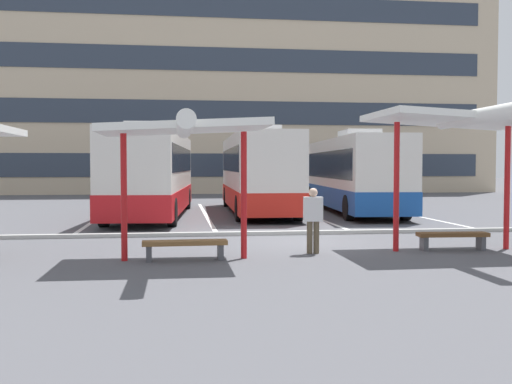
# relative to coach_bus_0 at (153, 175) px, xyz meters

# --- Properties ---
(ground_plane) EXTENTS (160.00, 160.00, 0.00)m
(ground_plane) POSITION_rel_coach_bus_0_xyz_m (4.43, -9.08, -1.75)
(ground_plane) COLOR #515156
(terminal_building) EXTENTS (43.91, 16.03, 22.56)m
(terminal_building) POSITION_rel_coach_bus_0_xyz_m (4.45, 27.66, 8.15)
(terminal_building) COLOR #C6B293
(terminal_building) RESTS_ON ground
(coach_bus_0) EXTENTS (3.48, 12.01, 3.80)m
(coach_bus_0) POSITION_rel_coach_bus_0_xyz_m (0.00, 0.00, 0.00)
(coach_bus_0) COLOR silver
(coach_bus_0) RESTS_ON ground
(coach_bus_1) EXTENTS (2.79, 11.59, 3.79)m
(coach_bus_1) POSITION_rel_coach_bus_0_xyz_m (4.59, 1.31, -0.00)
(coach_bus_1) COLOR silver
(coach_bus_1) RESTS_ON ground
(coach_bus_2) EXTENTS (3.37, 12.67, 3.68)m
(coach_bus_2) POSITION_rel_coach_bus_0_xyz_m (9.03, 1.61, -0.06)
(coach_bus_2) COLOR silver
(coach_bus_2) RESTS_ON ground
(lane_stripe_0) EXTENTS (0.16, 14.00, 0.01)m
(lane_stripe_0) POSITION_rel_coach_bus_0_xyz_m (-2.16, 0.77, -1.75)
(lane_stripe_0) COLOR white
(lane_stripe_0) RESTS_ON ground
(lane_stripe_1) EXTENTS (0.16, 14.00, 0.01)m
(lane_stripe_1) POSITION_rel_coach_bus_0_xyz_m (2.23, 0.77, -1.75)
(lane_stripe_1) COLOR white
(lane_stripe_1) RESTS_ON ground
(lane_stripe_2) EXTENTS (0.16, 14.00, 0.01)m
(lane_stripe_2) POSITION_rel_coach_bus_0_xyz_m (6.62, 0.77, -1.75)
(lane_stripe_2) COLOR white
(lane_stripe_2) RESTS_ON ground
(lane_stripe_3) EXTENTS (0.16, 14.00, 0.01)m
(lane_stripe_3) POSITION_rel_coach_bus_0_xyz_m (11.01, 0.77, -1.75)
(lane_stripe_3) COLOR white
(lane_stripe_3) RESTS_ON ground
(waiting_shelter_1) EXTENTS (3.68, 4.27, 3.14)m
(waiting_shelter_1) POSITION_rel_coach_bus_0_xyz_m (1.18, -12.05, 1.13)
(waiting_shelter_1) COLOR red
(waiting_shelter_1) RESTS_ON ground
(bench_2) EXTENTS (1.90, 0.47, 0.45)m
(bench_2) POSITION_rel_coach_bus_0_xyz_m (1.18, -11.93, -1.41)
(bench_2) COLOR brown
(bench_2) RESTS_ON ground
(waiting_shelter_2) EXTENTS (3.92, 4.73, 3.46)m
(waiting_shelter_2) POSITION_rel_coach_bus_0_xyz_m (7.85, -11.41, 1.43)
(waiting_shelter_2) COLOR red
(waiting_shelter_2) RESTS_ON ground
(bench_3) EXTENTS (1.78, 0.53, 0.45)m
(bench_3) POSITION_rel_coach_bus_0_xyz_m (7.85, -11.19, -1.42)
(bench_3) COLOR brown
(bench_3) RESTS_ON ground
(platform_kerb) EXTENTS (44.00, 0.24, 0.12)m
(platform_kerb) POSITION_rel_coach_bus_0_xyz_m (4.43, -7.34, -1.69)
(platform_kerb) COLOR #ADADA8
(platform_kerb) RESTS_ON ground
(waiting_passenger_1) EXTENTS (0.48, 0.26, 1.59)m
(waiting_passenger_1) POSITION_rel_coach_bus_0_xyz_m (4.26, -11.28, -0.85)
(waiting_passenger_1) COLOR brown
(waiting_passenger_1) RESTS_ON ground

